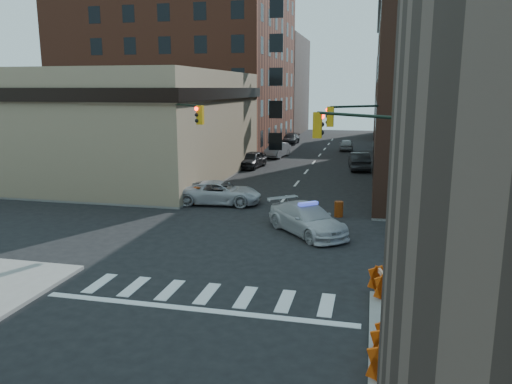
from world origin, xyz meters
The scene contains 30 objects.
ground centered at (0.00, 0.00, 0.00)m, with size 140.00×140.00×0.00m, color black.
sidewalk_nw centered at (-23.00, 32.75, 0.07)m, with size 34.00×54.50×0.15m, color gray.
bank_building centered at (-17.00, 16.50, 4.50)m, with size 22.00×22.00×9.00m, color #89775A.
apartment_block centered at (-18.50, 40.00, 12.00)m, with size 25.00×25.00×24.00m, color brown.
commercial_row_ne centered at (13.00, 22.50, 7.00)m, with size 14.00×34.00×14.00m, color #4A2A1D.
filler_nw centered at (-16.00, 62.00, 8.00)m, with size 20.00×18.00×16.00m, color brown.
filler_ne centered at (14.00, 58.00, 6.00)m, with size 16.00×16.00×12.00m, color brown.
signal_pole_se centered at (6.04, -5.52, 4.61)m, with size 5.40×5.27×8.00m.
signal_pole_nw centered at (-5.85, 5.34, 4.34)m, with size 3.58×3.67×8.00m.
signal_pole_ne centered at (5.84, 5.35, 4.34)m, with size 3.67×3.58×8.00m.
tree_ne_near centered at (7.50, 26.00, 3.49)m, with size 3.00×3.00×4.85m.
tree_ne_far centered at (7.50, 34.00, 3.49)m, with size 3.00×3.00×4.85m.
police_car centered at (2.65, 2.01, 0.79)m, with size 2.22×5.46×1.59m, color #B9B9BD.
pickup centered at (-3.94, 7.63, 0.77)m, with size 2.56×5.54×1.54m, color silver.
parked_car_wnear centered at (-5.50, 23.18, 0.80)m, with size 1.89×4.71×1.60m, color black.
parked_car_wfar centered at (-4.48, 31.25, 0.80)m, with size 1.69×4.85×1.60m, color gray.
parked_car_wdeep centered at (-5.20, 44.83, 0.71)m, with size 1.98×4.87×1.41m, color black.
parked_car_enear centered at (4.73, 24.36, 0.83)m, with size 1.75×5.01×1.65m, color black.
parked_car_efar centered at (2.74, 39.34, 0.69)m, with size 1.64×4.07×1.39m, color #969B9F.
pedestrian_a centered at (-7.57, 6.00, 0.97)m, with size 0.60×0.39×1.65m, color black.
pedestrian_b centered at (-8.15, 8.90, 1.01)m, with size 0.84×0.65×1.73m, color black.
pedestrian_c centered at (-12.92, 7.13, 0.99)m, with size 0.99×0.41×1.69m, color #1D202C.
barrel_road centered at (4.05, 6.00, 0.47)m, with size 0.53×0.53×0.94m, color red.
barrel_bank centered at (-5.50, 7.26, 0.56)m, with size 0.63×0.63×1.12m, color #EB5D0B.
barricade_se_a centered at (6.40, -5.70, 0.60)m, with size 1.19×0.59×0.89m, color red, non-canonical shape.
barricade_se_b centered at (8.50, -8.11, 0.59)m, with size 1.18×0.59×0.89m, color red, non-canonical shape.
barricade_se_c centered at (6.40, -11.00, 0.64)m, with size 1.29×0.65×0.97m, color red, non-canonical shape.
barricade_se_d centered at (6.57, -10.00, 0.55)m, with size 1.08×0.54×0.81m, color #C13809, non-canonical shape.
barricade_nw_a centered at (-7.67, 5.94, 0.56)m, with size 1.09×0.54×0.81m, color red, non-canonical shape.
barricade_nw_b centered at (-11.62, 6.42, 0.56)m, with size 1.08×0.54×0.81m, color red, non-canonical shape.
Camera 1 is at (5.81, -23.60, 7.64)m, focal length 35.00 mm.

